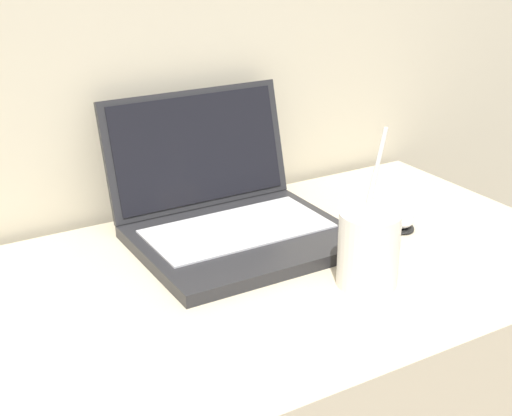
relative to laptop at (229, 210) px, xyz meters
The scene contains 3 objects.
laptop is the anchor object (origin of this frame).
drink_cup 0.26m from the laptop, 70.41° to the right, with size 0.09×0.09×0.23m.
computer_mouse 0.28m from the laptop, 21.01° to the right, with size 0.07×0.11×0.04m.
Camera 1 is at (-0.45, -0.51, 1.21)m, focal length 50.00 mm.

